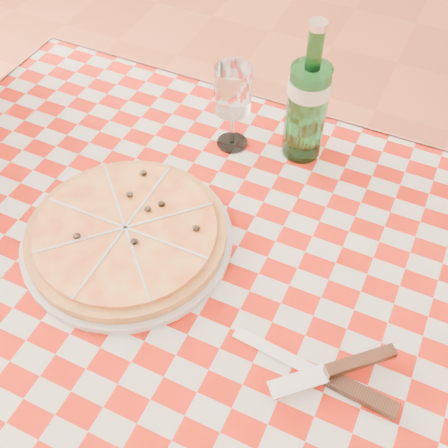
# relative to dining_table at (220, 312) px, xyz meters

# --- Properties ---
(dining_table) EXTENTS (1.20, 0.80, 0.75)m
(dining_table) POSITION_rel_dining_table_xyz_m (0.00, 0.00, 0.00)
(dining_table) COLOR brown
(dining_table) RESTS_ON ground
(tablecloth) EXTENTS (1.30, 0.90, 0.01)m
(tablecloth) POSITION_rel_dining_table_xyz_m (0.00, 0.00, 0.09)
(tablecloth) COLOR #A6160A
(tablecloth) RESTS_ON dining_table
(pizza_plate) EXTENTS (0.35, 0.35, 0.04)m
(pizza_plate) POSITION_rel_dining_table_xyz_m (-0.17, 0.00, 0.12)
(pizza_plate) COLOR #D59347
(pizza_plate) RESTS_ON tablecloth
(water_bottle) EXTENTS (0.09, 0.09, 0.27)m
(water_bottle) POSITION_rel_dining_table_xyz_m (0.01, 0.33, 0.23)
(water_bottle) COLOR #186027
(water_bottle) RESTS_ON tablecloth
(wine_glass) EXTENTS (0.08, 0.08, 0.17)m
(wine_glass) POSITION_rel_dining_table_xyz_m (-0.11, 0.30, 0.18)
(wine_glass) COLOR silver
(wine_glass) RESTS_ON tablecloth
(cutlery) EXTENTS (0.33, 0.30, 0.03)m
(cutlery) POSITION_rel_dining_table_xyz_m (0.20, -0.09, 0.11)
(cutlery) COLOR silver
(cutlery) RESTS_ON tablecloth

